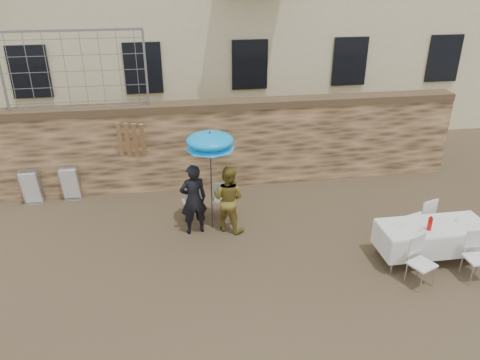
{
  "coord_description": "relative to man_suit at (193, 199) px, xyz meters",
  "views": [
    {
      "loc": [
        -0.92,
        -6.21,
        5.47
      ],
      "look_at": [
        0.4,
        2.2,
        1.4
      ],
      "focal_mm": 35.0,
      "sensor_mm": 36.0,
      "label": 1
    }
  ],
  "objects": [
    {
      "name": "ground",
      "position": [
        0.54,
        -2.64,
        -0.8
      ],
      "size": [
        80.0,
        80.0,
        0.0
      ],
      "primitive_type": "plane",
      "color": "brown",
      "rests_on": "ground"
    },
    {
      "name": "stone_wall",
      "position": [
        0.54,
        2.36,
        0.3
      ],
      "size": [
        13.0,
        0.5,
        2.2
      ],
      "primitive_type": "cube",
      "color": "olive",
      "rests_on": "ground"
    },
    {
      "name": "chain_link_fence",
      "position": [
        -2.46,
        2.36,
        2.3
      ],
      "size": [
        3.2,
        0.06,
        1.8
      ],
      "primitive_type": null,
      "color": "gray",
      "rests_on": "stone_wall"
    },
    {
      "name": "man_suit",
      "position": [
        0.0,
        0.0,
        0.0
      ],
      "size": [
        0.65,
        0.49,
        1.6
      ],
      "primitive_type": "imported",
      "rotation": [
        0.0,
        0.0,
        3.34
      ],
      "color": "black",
      "rests_on": "ground"
    },
    {
      "name": "woman_dress",
      "position": [
        0.75,
        0.0,
        -0.05
      ],
      "size": [
        0.93,
        0.88,
        1.51
      ],
      "primitive_type": "imported",
      "rotation": [
        0.0,
        0.0,
        2.55
      ],
      "color": "#B39736",
      "rests_on": "ground"
    },
    {
      "name": "umbrella",
      "position": [
        0.4,
        0.1,
        1.21
      ],
      "size": [
        1.03,
        1.03,
        2.13
      ],
      "color": "#3F3F44",
      "rests_on": "ground"
    },
    {
      "name": "couple_chair_left",
      "position": [
        0.0,
        0.55,
        -0.32
      ],
      "size": [
        0.55,
        0.55,
        0.96
      ],
      "primitive_type": null,
      "rotation": [
        0.0,
        0.0,
        3.3
      ],
      "color": "white",
      "rests_on": "ground"
    },
    {
      "name": "couple_chair_right",
      "position": [
        0.7,
        0.55,
        -0.32
      ],
      "size": [
        0.6,
        0.6,
        0.96
      ],
      "primitive_type": null,
      "rotation": [
        0.0,
        0.0,
        2.83
      ],
      "color": "white",
      "rests_on": "ground"
    },
    {
      "name": "banquet_table",
      "position": [
        4.55,
        -1.73,
        -0.07
      ],
      "size": [
        2.1,
        0.85,
        0.78
      ],
      "color": "white",
      "rests_on": "ground"
    },
    {
      "name": "soda_bottle",
      "position": [
        4.35,
        -1.88,
        0.1
      ],
      "size": [
        0.09,
        0.09,
        0.26
      ],
      "primitive_type": "cylinder",
      "color": "red",
      "rests_on": "banquet_table"
    },
    {
      "name": "table_chair_front_left",
      "position": [
        3.95,
        -2.48,
        -0.32
      ],
      "size": [
        0.63,
        0.63,
        0.96
      ],
      "primitive_type": null,
      "rotation": [
        0.0,
        0.0,
        0.41
      ],
      "color": "white",
      "rests_on": "ground"
    },
    {
      "name": "table_chair_front_right",
      "position": [
        5.05,
        -2.48,
        -0.32
      ],
      "size": [
        0.48,
        0.48,
        0.96
      ],
      "primitive_type": null,
      "rotation": [
        0.0,
        0.0,
        0.0
      ],
      "color": "white",
      "rests_on": "ground"
    },
    {
      "name": "table_chair_back",
      "position": [
        4.75,
        -0.93,
        -0.32
      ],
      "size": [
        0.61,
        0.61,
        0.96
      ],
      "primitive_type": null,
      "rotation": [
        0.0,
        0.0,
        3.46
      ],
      "color": "white",
      "rests_on": "ground"
    },
    {
      "name": "chair_stack_left",
      "position": [
        -3.8,
        2.06,
        -0.34
      ],
      "size": [
        0.46,
        0.4,
        0.92
      ],
      "primitive_type": null,
      "color": "white",
      "rests_on": "ground"
    },
    {
      "name": "chair_stack_right",
      "position": [
        -2.9,
        2.06,
        -0.34
      ],
      "size": [
        0.46,
        0.32,
        0.92
      ],
      "primitive_type": null,
      "color": "white",
      "rests_on": "ground"
    },
    {
      "name": "wood_planks",
      "position": [
        -1.3,
        2.13,
        0.2
      ],
      "size": [
        0.7,
        0.2,
        2.0
      ],
      "primitive_type": null,
      "color": "#A37749",
      "rests_on": "ground"
    }
  ]
}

